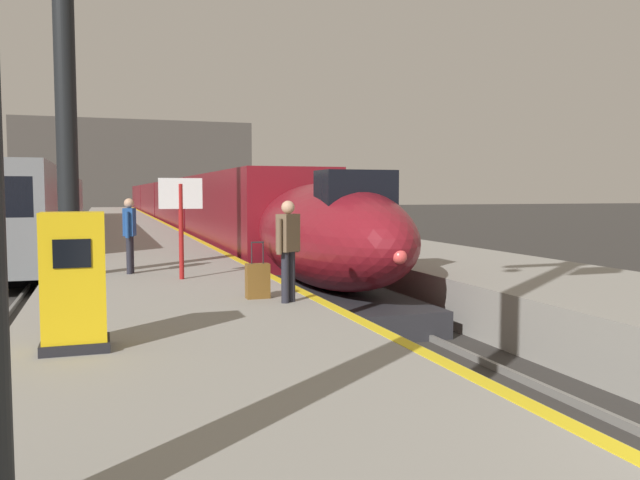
% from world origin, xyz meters
% --- Properties ---
extents(platform_left, '(4.80, 110.00, 1.05)m').
position_xyz_m(platform_left, '(-4.05, 24.75, 0.53)').
color(platform_left, gray).
rests_on(platform_left, ground).
extents(platform_right, '(4.80, 110.00, 1.05)m').
position_xyz_m(platform_right, '(4.05, 24.75, 0.53)').
color(platform_right, gray).
rests_on(platform_right, ground).
extents(platform_left_safety_stripe, '(0.20, 107.80, 0.01)m').
position_xyz_m(platform_left_safety_stripe, '(-1.77, 24.75, 1.05)').
color(platform_left_safety_stripe, yellow).
rests_on(platform_left_safety_stripe, platform_left).
extents(rail_main_left, '(0.08, 110.00, 0.12)m').
position_xyz_m(rail_main_left, '(-0.75, 27.50, 0.06)').
color(rail_main_left, slate).
rests_on(rail_main_left, ground).
extents(rail_main_right, '(0.08, 110.00, 0.12)m').
position_xyz_m(rail_main_right, '(0.75, 27.50, 0.06)').
color(rail_main_right, slate).
rests_on(rail_main_right, ground).
extents(rail_secondary_left, '(0.08, 110.00, 0.12)m').
position_xyz_m(rail_secondary_left, '(-8.85, 27.50, 0.06)').
color(rail_secondary_left, slate).
rests_on(rail_secondary_left, ground).
extents(rail_secondary_right, '(0.08, 110.00, 0.12)m').
position_xyz_m(rail_secondary_right, '(-7.35, 27.50, 0.06)').
color(rail_secondary_right, slate).
rests_on(rail_secondary_right, ground).
extents(highspeed_train_main, '(2.92, 76.54, 3.60)m').
position_xyz_m(highspeed_train_main, '(0.00, 45.74, 1.97)').
color(highspeed_train_main, maroon).
rests_on(highspeed_train_main, ground).
extents(regional_train_adjacent, '(2.85, 36.60, 3.80)m').
position_xyz_m(regional_train_adjacent, '(-8.10, 34.53, 2.13)').
color(regional_train_adjacent, gray).
rests_on(regional_train_adjacent, ground).
extents(station_column_mid, '(4.00, 0.68, 9.19)m').
position_xyz_m(station_column_mid, '(-5.90, 12.43, 6.58)').
color(station_column_mid, black).
rests_on(station_column_mid, platform_left).
extents(passenger_near_edge, '(0.47, 0.40, 1.69)m').
position_xyz_m(passenger_near_edge, '(-2.32, 7.76, 2.04)').
color(passenger_near_edge, '#23232D').
rests_on(passenger_near_edge, platform_left).
extents(passenger_mid_platform, '(0.31, 0.55, 1.69)m').
position_xyz_m(passenger_mid_platform, '(-4.65, 12.57, 2.04)').
color(passenger_mid_platform, '#23232D').
rests_on(passenger_mid_platform, platform_left).
extents(rolling_suitcase, '(0.40, 0.22, 0.98)m').
position_xyz_m(rolling_suitcase, '(-2.71, 8.32, 1.35)').
color(rolling_suitcase, brown).
rests_on(rolling_suitcase, platform_left).
extents(ticket_machine_yellow, '(0.76, 0.62, 1.60)m').
position_xyz_m(ticket_machine_yellow, '(-5.55, 5.42, 1.79)').
color(ticket_machine_yellow, yellow).
rests_on(ticket_machine_yellow, platform_left).
extents(departure_info_board, '(0.90, 0.10, 2.12)m').
position_xyz_m(departure_info_board, '(-3.66, 11.25, 2.56)').
color(departure_info_board, maroon).
rests_on(departure_info_board, platform_left).
extents(terminus_back_wall, '(36.00, 2.00, 14.00)m').
position_xyz_m(terminus_back_wall, '(0.00, 102.00, 7.00)').
color(terminus_back_wall, '#4C4742').
rests_on(terminus_back_wall, ground).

